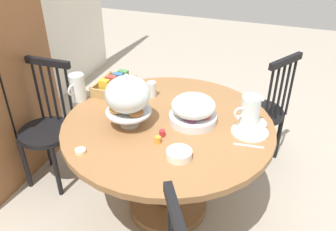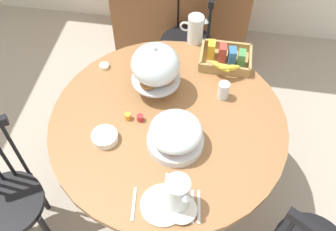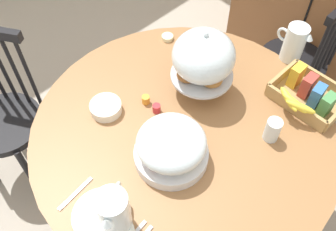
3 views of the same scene
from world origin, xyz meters
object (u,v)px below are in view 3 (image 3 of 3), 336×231
fruit_platter_covered (171,147)px  cereal_basket (308,95)px  cereal_bowl (106,108)px  milk_pitcher (294,44)px  windsor_chair_by_cabinet (7,120)px  windsor_chair_near_window (296,64)px  butter_dish (167,37)px  dining_table (183,152)px  drinking_glass (273,130)px  orange_juice_pitcher (114,214)px  pastry_stand_with_dome (203,58)px  china_plate_large (102,215)px

fruit_platter_covered → cereal_basket: bearing=71.4°
cereal_basket → fruit_platter_covered: bearing=-108.6°
fruit_platter_covered → cereal_bowl: fruit_platter_covered is taller
milk_pitcher → windsor_chair_by_cabinet: bearing=-127.8°
windsor_chair_near_window → butter_dish: 0.83m
dining_table → drinking_glass: bearing=38.4°
fruit_platter_covered → orange_juice_pitcher: orange_juice_pitcher is taller
dining_table → pastry_stand_with_dome: pastry_stand_with_dome is taller
pastry_stand_with_dome → china_plate_large: bearing=-77.2°
fruit_platter_covered → drinking_glass: fruit_platter_covered is taller
fruit_platter_covered → butter_dish: fruit_platter_covered is taller
dining_table → china_plate_large: china_plate_large is taller
orange_juice_pitcher → drinking_glass: 0.72m
pastry_stand_with_dome → cereal_basket: size_ratio=1.09×
cereal_bowl → butter_dish: cereal_bowl is taller
fruit_platter_covered → milk_pitcher: size_ratio=1.58×
fruit_platter_covered → drinking_glass: 0.43m
windsor_chair_near_window → drinking_glass: windsor_chair_near_window is taller
orange_juice_pitcher → butter_dish: bearing=125.0°
drinking_glass → butter_dish: size_ratio=1.83×
dining_table → milk_pitcher: (0.07, 0.68, 0.28)m
milk_pitcher → dining_table: bearing=-95.5°
china_plate_large → windsor_chair_by_cabinet: bearing=178.7°
fruit_platter_covered → china_plate_large: size_ratio=1.36×
windsor_chair_by_cabinet → butter_dish: 0.96m
drinking_glass → orange_juice_pitcher: bearing=-103.0°
cereal_bowl → cereal_basket: bearing=48.8°
milk_pitcher → cereal_basket: bearing=-40.8°
dining_table → cereal_basket: (0.28, 0.50, 0.24)m
milk_pitcher → drinking_glass: (0.22, -0.46, -0.03)m
windsor_chair_near_window → milk_pitcher: size_ratio=5.13×
windsor_chair_by_cabinet → china_plate_large: windsor_chair_by_cabinet is taller
windsor_chair_near_window → drinking_glass: (0.28, -0.74, 0.34)m
orange_juice_pitcher → china_plate_large: orange_juice_pitcher is taller
windsor_chair_by_cabinet → orange_juice_pitcher: size_ratio=4.69×
windsor_chair_by_cabinet → pastry_stand_with_dome: 1.12m
windsor_chair_near_window → cereal_bowl: (-0.32, -1.14, 0.31)m
pastry_stand_with_dome → cereal_basket: 0.50m
pastry_stand_with_dome → orange_juice_pitcher: (0.23, -0.69, -0.10)m
pastry_stand_with_dome → orange_juice_pitcher: bearing=-71.9°
cereal_basket → cereal_bowl: size_ratio=2.26×
dining_table → fruit_platter_covered: fruit_platter_covered is taller
windsor_chair_by_cabinet → milk_pitcher: bearing=52.2°
drinking_glass → milk_pitcher: bearing=115.5°
cereal_bowl → dining_table: bearing=29.5°
windsor_chair_near_window → windsor_chair_by_cabinet: bearing=-120.4°
windsor_chair_by_cabinet → drinking_glass: (1.12, 0.71, 0.34)m
drinking_glass → butter_dish: bearing=170.7°
windsor_chair_by_cabinet → orange_juice_pitcher: 1.03m
cereal_basket → butter_dish: bearing=-168.3°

